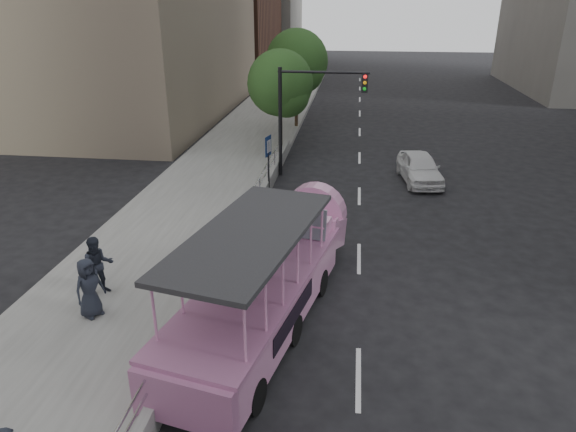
# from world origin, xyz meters

# --- Properties ---
(ground) EXTENTS (160.00, 160.00, 0.00)m
(ground) POSITION_xyz_m (0.00, 0.00, 0.00)
(ground) COLOR black
(sidewalk) EXTENTS (5.50, 80.00, 0.30)m
(sidewalk) POSITION_xyz_m (-5.75, 10.00, 0.15)
(sidewalk) COLOR #9C9C97
(sidewalk) RESTS_ON ground
(kerb_wall) EXTENTS (0.24, 30.00, 0.36)m
(kerb_wall) POSITION_xyz_m (-3.12, 2.00, 0.48)
(kerb_wall) COLOR #A6A6A1
(kerb_wall) RESTS_ON sidewalk
(guardrail) EXTENTS (0.07, 22.00, 0.71)m
(guardrail) POSITION_xyz_m (-3.12, 2.00, 1.14)
(guardrail) COLOR silver
(guardrail) RESTS_ON kerb_wall
(duck_boat) EXTENTS (4.06, 9.47, 3.06)m
(duck_boat) POSITION_xyz_m (-1.42, 0.36, 1.14)
(duck_boat) COLOR black
(duck_boat) RESTS_ON ground
(car) EXTENTS (2.16, 4.24, 1.39)m
(car) POSITION_xyz_m (3.81, 12.35, 0.69)
(car) COLOR silver
(car) RESTS_ON ground
(pedestrian_mid) EXTENTS (1.07, 1.02, 1.74)m
(pedestrian_mid) POSITION_xyz_m (-6.32, 0.34, 1.17)
(pedestrian_mid) COLOR #202530
(pedestrian_mid) RESTS_ON sidewalk
(pedestrian_far) EXTENTS (0.85, 0.96, 1.66)m
(pedestrian_far) POSITION_xyz_m (-6.04, -0.75, 1.13)
(pedestrian_far) COLOR #202530
(pedestrian_far) RESTS_ON sidewalk
(parking_sign) EXTENTS (0.16, 0.59, 2.69)m
(parking_sign) POSITION_xyz_m (-3.00, 9.58, 1.70)
(parking_sign) COLOR black
(parking_sign) RESTS_ON ground
(traffic_signal) EXTENTS (4.20, 0.32, 5.20)m
(traffic_signal) POSITION_xyz_m (-1.70, 12.50, 3.50)
(traffic_signal) COLOR black
(traffic_signal) RESTS_ON ground
(street_tree_near) EXTENTS (3.52, 3.52, 5.72)m
(street_tree_near) POSITION_xyz_m (-3.30, 15.93, 3.82)
(street_tree_near) COLOR #382519
(street_tree_near) RESTS_ON ground
(street_tree_far) EXTENTS (3.97, 3.97, 6.45)m
(street_tree_far) POSITION_xyz_m (-3.10, 21.93, 4.31)
(street_tree_far) COLOR #382519
(street_tree_far) RESTS_ON ground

